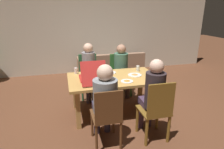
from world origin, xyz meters
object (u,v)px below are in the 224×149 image
at_px(chair_2, 120,72).
at_px(plate_2, 110,72).
at_px(chair_0, 89,74).
at_px(person_3, 105,97).
at_px(couch, 110,68).
at_px(drinking_glass_1, 138,68).
at_px(plate_0, 127,81).
at_px(drinking_glass_0, 149,76).
at_px(chair_3, 107,115).
at_px(plate_1, 135,75).
at_px(person_2, 122,66).
at_px(person_1, 153,93).
at_px(chair_1, 156,110).
at_px(drinking_glass_3, 150,78).
at_px(drinking_glass_2, 76,71).
at_px(dining_table, 113,82).
at_px(person_0, 89,68).
at_px(pizza_box_0, 92,77).

height_order(chair_2, plate_2, chair_2).
height_order(chair_0, person_3, person_3).
bearing_deg(couch, person_3, -105.38).
xyz_separation_m(chair_0, drinking_glass_1, (0.90, -0.71, 0.27)).
xyz_separation_m(plate_0, drinking_glass_0, (0.40, 0.01, 0.05)).
bearing_deg(chair_0, chair_2, -2.19).
xyz_separation_m(chair_2, chair_3, (-0.73, -1.86, 0.01)).
bearing_deg(plate_1, person_2, 91.78).
bearing_deg(person_1, person_3, 177.92).
xyz_separation_m(chair_1, chair_3, (-0.73, 0.03, 0.01)).
height_order(person_1, person_3, person_1).
relative_size(person_1, chair_2, 1.36).
bearing_deg(drinking_glass_3, person_2, 97.09).
xyz_separation_m(chair_0, plate_0, (0.50, -1.23, 0.22)).
xyz_separation_m(chair_1, person_1, (0.00, 0.14, 0.22)).
bearing_deg(drinking_glass_3, person_3, -155.54).
relative_size(person_3, drinking_glass_1, 10.96).
height_order(drinking_glass_2, drinking_glass_3, drinking_glass_3).
distance_m(person_1, chair_3, 0.77).
xyz_separation_m(drinking_glass_0, drinking_glass_1, (-0.00, 0.50, -0.01)).
distance_m(chair_2, chair_3, 1.99).
xyz_separation_m(person_2, drinking_glass_0, (0.18, -1.04, 0.10)).
distance_m(chair_3, plate_1, 1.22).
relative_size(plate_2, drinking_glass_1, 2.17).
relative_size(dining_table, plate_0, 7.69).
bearing_deg(plate_2, person_3, -107.49).
height_order(chair_2, plate_0, chair_2).
xyz_separation_m(person_3, couch, (0.78, 2.84, -0.45)).
xyz_separation_m(dining_table, person_0, (-0.33, 0.79, 0.08)).
bearing_deg(person_2, chair_3, -113.09).
distance_m(drinking_glass_1, couch, 1.89).
distance_m(person_1, plate_0, 0.59).
xyz_separation_m(person_1, drinking_glass_2, (-1.04, 1.20, 0.06)).
bearing_deg(drinking_glass_1, chair_3, -127.66).
bearing_deg(drinking_glass_0, person_0, 130.56).
distance_m(drinking_glass_0, drinking_glass_2, 1.38).
relative_size(plate_2, couch, 0.13).
relative_size(plate_0, drinking_glass_2, 1.85).
relative_size(chair_3, plate_2, 3.82).
distance_m(person_2, person_3, 1.72).
bearing_deg(person_0, chair_1, -67.40).
relative_size(chair_3, plate_1, 3.56).
height_order(drinking_glass_0, drinking_glass_1, drinking_glass_0).
distance_m(person_1, couch, 2.90).
xyz_separation_m(pizza_box_0, drinking_glass_1, (0.97, 0.26, 0.00)).
bearing_deg(couch, plate_0, -96.84).
distance_m(person_1, chair_2, 1.75).
bearing_deg(person_0, drinking_glass_1, -31.43).
bearing_deg(chair_0, person_1, -67.62).
bearing_deg(drinking_glass_0, chair_3, -143.64).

